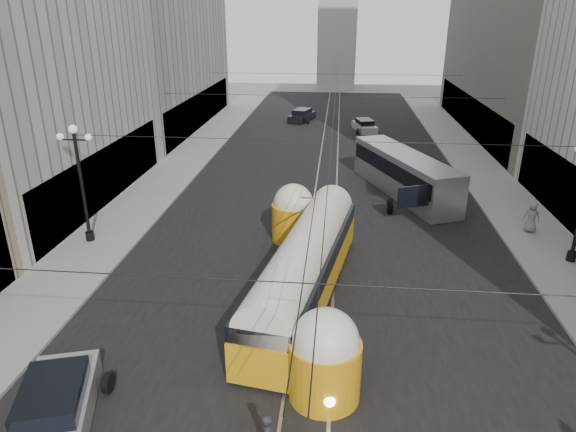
% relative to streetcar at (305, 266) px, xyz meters
% --- Properties ---
extents(road, '(20.00, 85.00, 0.02)m').
position_rel_streetcar_xyz_m(road, '(0.50, 19.14, -1.59)').
color(road, black).
rests_on(road, ground).
extents(sidewalk_left, '(4.00, 72.00, 0.15)m').
position_rel_streetcar_xyz_m(sidewalk_left, '(-11.50, 22.64, -1.52)').
color(sidewalk_left, gray).
rests_on(sidewalk_left, ground).
extents(sidewalk_right, '(4.00, 72.00, 0.15)m').
position_rel_streetcar_xyz_m(sidewalk_right, '(12.50, 22.64, -1.52)').
color(sidewalk_right, gray).
rests_on(sidewalk_right, ground).
extents(rail_left, '(0.12, 85.00, 0.04)m').
position_rel_streetcar_xyz_m(rail_left, '(-0.25, 19.14, -1.59)').
color(rail_left, gray).
rests_on(rail_left, ground).
extents(rail_right, '(0.12, 85.00, 0.04)m').
position_rel_streetcar_xyz_m(rail_right, '(1.25, 19.14, -1.59)').
color(rail_right, gray).
rests_on(rail_right, ground).
extents(lamppost_left_mid, '(1.86, 0.44, 6.37)m').
position_rel_streetcar_xyz_m(lamppost_left_mid, '(-12.10, 4.64, 2.15)').
color(lamppost_left_mid, black).
rests_on(lamppost_left_mid, sidewalk_left).
extents(catenary, '(25.00, 72.00, 0.23)m').
position_rel_streetcar_xyz_m(catenary, '(0.62, 18.13, 4.29)').
color(catenary, black).
rests_on(catenary, ground).
extents(streetcar, '(4.48, 14.81, 3.26)m').
position_rel_streetcar_xyz_m(streetcar, '(0.00, 0.00, 0.00)').
color(streetcar, orange).
rests_on(streetcar, ground).
extents(city_bus, '(6.44, 11.67, 2.86)m').
position_rel_streetcar_xyz_m(city_bus, '(5.80, 14.54, -0.03)').
color(city_bus, '#999C9E').
rests_on(city_bus, ground).
extents(sedan_silver, '(3.35, 5.23, 1.53)m').
position_rel_streetcar_xyz_m(sedan_silver, '(-7.00, -8.32, -0.90)').
color(sedan_silver, '#959599').
rests_on(sedan_silver, ground).
extents(sedan_white_far, '(2.63, 4.39, 1.30)m').
position_rel_streetcar_xyz_m(sedan_white_far, '(3.94, 34.15, -1.01)').
color(sedan_white_far, silver).
rests_on(sedan_white_far, ground).
extents(sedan_dark_far, '(3.03, 4.70, 1.38)m').
position_rel_streetcar_xyz_m(sedan_dark_far, '(-2.99, 39.03, -0.97)').
color(sedan_dark_far, black).
rests_on(sedan_dark_far, ground).
extents(pedestrian_sidewalk_right, '(1.00, 0.78, 1.79)m').
position_rel_streetcar_xyz_m(pedestrian_sidewalk_right, '(12.25, 8.24, -0.55)').
color(pedestrian_sidewalk_right, gray).
rests_on(pedestrian_sidewalk_right, sidewalk_right).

